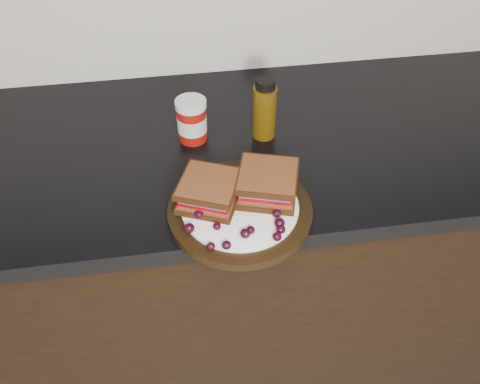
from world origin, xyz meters
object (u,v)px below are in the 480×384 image
object	(u,v)px
condiment_jar	(192,120)
oil_bottle	(265,108)
sandwich_left	(209,191)
plate	(240,211)

from	to	relation	value
condiment_jar	oil_bottle	size ratio (longest dim) A/B	0.69
oil_bottle	sandwich_left	bearing A→B (deg)	-123.89
sandwich_left	oil_bottle	xyz separation A→B (m)	(0.15, 0.22, 0.02)
sandwich_left	oil_bottle	bearing A→B (deg)	78.56
plate	oil_bottle	size ratio (longest dim) A/B	1.94
oil_bottle	condiment_jar	bearing A→B (deg)	176.11
sandwich_left	condiment_jar	size ratio (longest dim) A/B	1.08
sandwich_left	condiment_jar	world-z (taller)	condiment_jar
plate	oil_bottle	xyz separation A→B (m)	(0.09, 0.24, 0.06)
oil_bottle	plate	bearing A→B (deg)	-110.62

